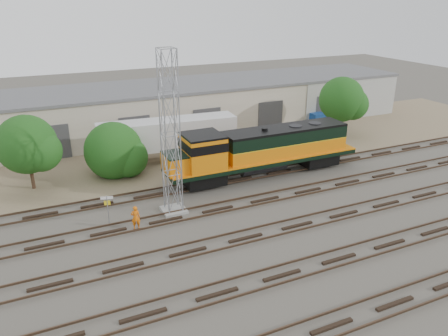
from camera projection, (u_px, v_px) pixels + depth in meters
name	position (u px, v px, depth m)	size (l,w,h in m)	color
ground	(275.00, 208.00, 32.59)	(140.00, 140.00, 0.00)	#47423A
dirt_strip	(200.00, 149.00, 45.26)	(80.00, 16.00, 0.02)	#726047
tracks	(297.00, 225.00, 30.02)	(80.00, 20.40, 0.28)	black
warehouse	(175.00, 107.00, 51.05)	(58.40, 10.40, 5.30)	#C1B5A1
locomotive	(261.00, 150.00, 37.56)	(17.67, 3.10, 4.25)	black
signal_tower	(170.00, 138.00, 30.08)	(1.72, 1.72, 11.69)	gray
sign_post	(107.00, 204.00, 30.02)	(0.83, 0.24, 2.06)	gray
worker	(136.00, 217.00, 29.48)	(0.62, 0.40, 1.69)	orange
semi_trailer	(171.00, 135.00, 41.38)	(13.18, 3.58, 4.01)	silver
dumpster_blue	(317.00, 119.00, 53.26)	(1.60, 1.50, 1.50)	navy
dumpster_red	(319.00, 119.00, 53.68)	(1.50, 1.40, 1.40)	maroon
tree_west	(30.00, 146.00, 34.57)	(4.96, 4.73, 6.18)	#382619
tree_mid	(117.00, 152.00, 37.95)	(5.31, 5.06, 5.06)	#382619
tree_east	(344.00, 101.00, 47.86)	(5.18, 4.93, 6.66)	#382619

